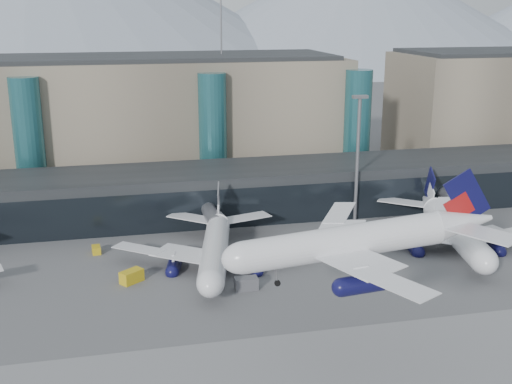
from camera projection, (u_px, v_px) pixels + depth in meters
The scene contains 14 objects.
ground at pixel (268, 357), 79.82m from camera, with size 900.00×900.00×0.00m, color #515154.
concourse at pixel (202, 193), 132.59m from camera, with size 170.00×27.00×10.00m.
terminal_main at pixel (80, 122), 154.71m from camera, with size 130.00×30.00×31.00m.
teal_towers at pixel (124, 138), 142.22m from camera, with size 116.40×19.40×46.00m.
mountain_ridge at pixel (157, 2), 426.99m from camera, with size 910.00×400.00×110.00m.
lightmast_mid at pixel (358, 152), 127.18m from camera, with size 3.00×1.20×25.60m.
hero_jet at pixel (370, 231), 71.58m from camera, with size 32.06×32.41×10.48m.
jet_parked_mid at pixel (216, 237), 108.78m from camera, with size 36.27×37.06×11.93m.
jet_parked_right at pixel (450, 219), 117.40m from camera, with size 38.15×38.86×12.52m.
veh_b at pixel (96, 250), 113.41m from camera, with size 2.32×1.43×1.34m, color gold.
veh_c at pixel (246, 284), 98.70m from camera, with size 3.56×1.88×1.98m, color #505055.
veh_d at pixel (376, 234), 120.83m from camera, with size 3.15×1.69×1.80m, color silver.
veh_g at pixel (344, 244), 115.81m from camera, with size 2.65×1.55×1.55m, color silver.
veh_h at pixel (132, 276), 101.33m from camera, with size 3.62×1.91×2.00m, color gold.
Camera 1 is at (-16.98, -69.02, 41.77)m, focal length 45.00 mm.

